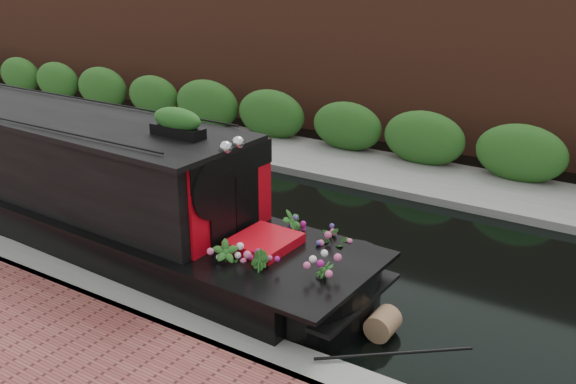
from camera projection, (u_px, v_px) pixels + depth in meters
The scene contains 7 objects.
ground at pixel (223, 222), 12.31m from camera, with size 80.00×80.00×0.00m, color black.
near_bank_coping at pixel (88, 295), 9.71m from camera, with size 40.00×0.60×0.50m, color gray.
far_bank_path at pixel (329, 164), 15.62m from camera, with size 40.00×2.40×0.34m, color slate.
far_hedge at pixel (346, 155), 16.33m from camera, with size 40.00×1.10×2.80m, color #25551C.
far_brick_wall at pixel (381, 136), 17.98m from camera, with size 40.00×1.00×8.00m, color #572C1D.
narrowboat at pixel (48, 184), 11.78m from camera, with size 12.56×2.65×2.94m.
rope_fender at pixel (383, 324), 8.61m from camera, with size 0.38×0.38×0.43m, color #846345.
Camera 1 is at (7.15, -8.85, 4.90)m, focal length 40.00 mm.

